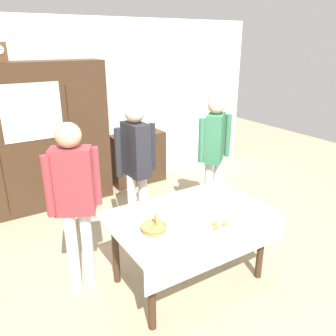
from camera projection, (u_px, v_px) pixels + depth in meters
ground_plane at (178, 268)px, 3.76m from camera, size 12.00×12.00×0.00m
back_wall at (85, 108)px, 5.38m from camera, size 6.40×0.10×2.70m
dining_table at (192, 225)px, 3.34m from camera, size 1.57×1.02×0.77m
wall_cabinet at (33, 139)px, 4.80m from camera, size 2.14×0.46×2.10m
bookshelf_low at (138, 158)px, 5.90m from camera, size 0.93×0.35×0.88m
book_stack at (137, 130)px, 5.73m from camera, size 0.17×0.22×0.12m
tea_cup_near_right at (229, 192)px, 3.75m from camera, size 0.13×0.13×0.06m
tea_cup_front_edge at (201, 197)px, 3.62m from camera, size 0.13×0.13×0.06m
tea_cup_far_right at (162, 212)px, 3.31m from camera, size 0.13×0.13×0.06m
bread_basket at (154, 227)px, 3.02m from camera, size 0.24×0.24×0.16m
pastry_plate at (220, 227)px, 3.07m from camera, size 0.28×0.28×0.05m
spoon_far_left at (215, 189)px, 3.88m from camera, size 0.12×0.02×0.01m
spoon_mid_right at (223, 201)px, 3.58m from camera, size 0.12×0.02×0.01m
person_beside_shelf at (136, 159)px, 4.01m from camera, size 0.52×0.37×1.71m
person_near_right_end at (215, 147)px, 4.48m from camera, size 0.52×0.39×1.71m
person_behind_table_left at (74, 193)px, 3.14m from camera, size 0.52×0.34×1.71m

